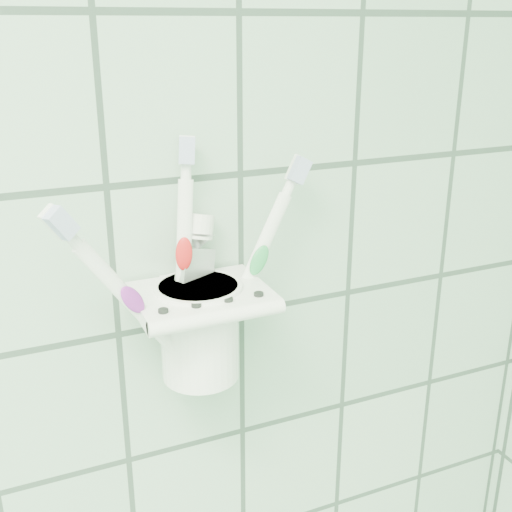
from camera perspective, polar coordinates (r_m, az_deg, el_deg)
The scene contains 6 objects.
holder_bracket at distance 0.55m, azimuth -5.01°, elevation -3.76°, with size 0.11×0.10×0.04m.
cup at distance 0.57m, azimuth -5.04°, elevation -6.30°, with size 0.08×0.08×0.09m.
toothbrush_pink at distance 0.54m, azimuth -5.77°, elevation -0.51°, with size 0.11×0.04×0.20m.
toothbrush_blue at distance 0.54m, azimuth -7.11°, elevation -0.35°, with size 0.03×0.04×0.20m.
toothbrush_orange at distance 0.55m, azimuth -4.29°, elevation -0.15°, with size 0.09×0.02×0.20m.
toothpaste_tube at distance 0.55m, azimuth -6.52°, elevation -2.61°, with size 0.06×0.05×0.15m.
Camera 1 is at (0.51, 0.67, 1.52)m, focal length 45.00 mm.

